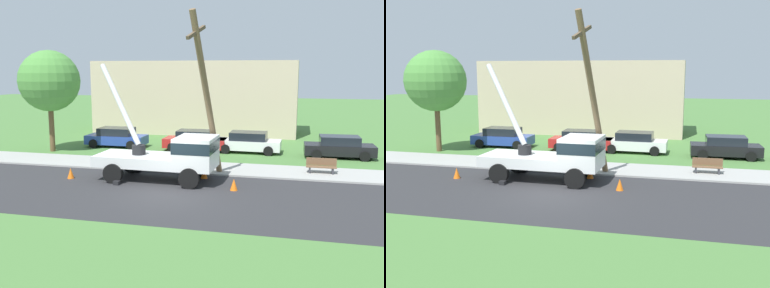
% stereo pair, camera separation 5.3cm
% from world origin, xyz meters
% --- Properties ---
extents(ground_plane, '(120.00, 120.00, 0.00)m').
position_xyz_m(ground_plane, '(0.00, 12.00, 0.00)').
color(ground_plane, '#477538').
extents(road_asphalt, '(80.00, 8.21, 0.01)m').
position_xyz_m(road_asphalt, '(0.00, 0.00, 0.00)').
color(road_asphalt, '#2B2B2D').
rests_on(road_asphalt, ground).
extents(sidewalk_strip, '(80.00, 3.13, 0.10)m').
position_xyz_m(sidewalk_strip, '(0.00, 5.67, 0.05)').
color(sidewalk_strip, '#9E9E99').
rests_on(sidewalk_strip, ground).
extents(utility_truck, '(6.76, 3.21, 5.98)m').
position_xyz_m(utility_truck, '(-0.47, 2.50, 1.41)').
color(utility_truck, silver).
rests_on(utility_truck, ground).
extents(leaning_utility_pole, '(1.20, 3.78, 8.52)m').
position_xyz_m(leaning_utility_pole, '(1.18, 3.28, 4.36)').
color(leaning_utility_pole, brown).
rests_on(leaning_utility_pole, ground).
extents(traffic_cone_ahead, '(0.36, 0.36, 0.56)m').
position_xyz_m(traffic_cone_ahead, '(2.90, 1.47, 0.28)').
color(traffic_cone_ahead, orange).
rests_on(traffic_cone_ahead, ground).
extents(traffic_cone_behind, '(0.36, 0.36, 0.56)m').
position_xyz_m(traffic_cone_behind, '(-5.78, 1.74, 0.28)').
color(traffic_cone_behind, orange).
rests_on(traffic_cone_behind, ground).
extents(traffic_cone_curbside, '(0.36, 0.36, 0.56)m').
position_xyz_m(traffic_cone_curbside, '(1.03, 3.42, 0.28)').
color(traffic_cone_curbside, orange).
rests_on(traffic_cone_curbside, ground).
extents(parked_sedan_blue, '(4.41, 2.04, 1.42)m').
position_xyz_m(parked_sedan_blue, '(-7.32, 11.33, 0.71)').
color(parked_sedan_blue, '#263F99').
rests_on(parked_sedan_blue, ground).
extents(parked_sedan_red, '(4.43, 2.07, 1.42)m').
position_xyz_m(parked_sedan_red, '(-1.32, 11.28, 0.71)').
color(parked_sedan_red, '#B21E1E').
rests_on(parked_sedan_red, ground).
extents(parked_sedan_white, '(4.44, 2.08, 1.42)m').
position_xyz_m(parked_sedan_white, '(2.42, 11.39, 0.71)').
color(parked_sedan_white, silver).
rests_on(parked_sedan_white, ground).
extents(parked_sedan_black, '(4.46, 2.11, 1.42)m').
position_xyz_m(parked_sedan_black, '(8.35, 10.90, 0.71)').
color(parked_sedan_black, black).
rests_on(parked_sedan_black, ground).
extents(park_bench, '(1.60, 0.45, 0.90)m').
position_xyz_m(park_bench, '(7.04, 5.74, 0.46)').
color(park_bench, brown).
rests_on(park_bench, ground).
extents(roadside_tree_near, '(4.17, 4.17, 6.98)m').
position_xyz_m(roadside_tree_near, '(-10.96, 8.59, 4.87)').
color(roadside_tree_near, brown).
rests_on(roadside_tree_near, ground).
extents(lowrise_building_backdrop, '(18.00, 6.00, 6.40)m').
position_xyz_m(lowrise_building_backdrop, '(-3.45, 20.73, 3.20)').
color(lowrise_building_backdrop, '#C6B293').
rests_on(lowrise_building_backdrop, ground).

